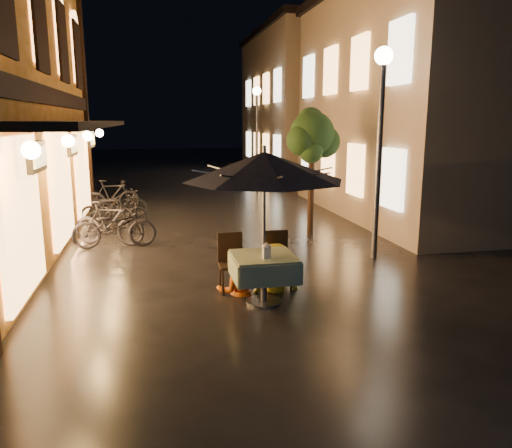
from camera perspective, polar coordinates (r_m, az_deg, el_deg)
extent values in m
plane|color=black|center=(8.05, -0.38, -8.76)|extent=(90.00, 90.00, 0.00)
cube|color=black|center=(11.58, -22.24, 13.28)|extent=(0.12, 11.00, 0.35)
cube|color=black|center=(11.48, -19.18, 10.76)|extent=(1.20, 10.50, 0.12)
cube|color=#F6A857|center=(10.73, -23.63, 20.37)|extent=(0.10, 0.90, 1.50)
cube|color=#F6A857|center=(13.16, -21.36, 18.75)|extent=(0.10, 0.90, 1.50)
cube|color=#F6A857|center=(15.62, -19.83, 17.63)|extent=(0.10, 0.90, 1.50)
cube|color=#F6A857|center=(8.26, -25.25, 0.71)|extent=(0.10, 2.20, 2.40)
cube|color=#F6A857|center=(11.65, -21.37, 3.94)|extent=(0.10, 2.20, 2.40)
cube|color=#F6A857|center=(15.09, -19.24, 5.69)|extent=(0.10, 2.20, 2.40)
cube|color=tan|center=(16.55, 21.66, 12.43)|extent=(7.00, 9.00, 6.50)
cube|color=#F6A857|center=(11.98, 15.37, 5.00)|extent=(0.10, 1.00, 1.40)
cube|color=#F6A857|center=(12.00, 16.13, 18.39)|extent=(0.10, 1.00, 1.40)
cube|color=#F6A857|center=(13.96, 11.28, 6.10)|extent=(0.10, 1.00, 1.40)
cube|color=#F6A857|center=(13.98, 11.76, 17.59)|extent=(0.10, 1.00, 1.40)
cube|color=#F6A857|center=(16.00, 8.20, 6.90)|extent=(0.10, 1.00, 1.40)
cube|color=#F6A857|center=(16.02, 8.51, 16.92)|extent=(0.10, 1.00, 1.40)
cube|color=#F6A857|center=(18.08, 5.82, 7.50)|extent=(0.10, 1.00, 1.40)
cube|color=#F6A857|center=(18.09, 6.01, 16.38)|extent=(0.10, 1.00, 1.40)
cube|color=tan|center=(26.95, 7.94, 13.09)|extent=(7.00, 10.00, 7.00)
cube|color=black|center=(27.28, 8.17, 20.77)|extent=(7.30, 10.30, 0.30)
cube|color=#F6A857|center=(22.31, 2.40, 8.35)|extent=(0.10, 1.00, 1.40)
cube|color=#F6A857|center=(22.32, 2.46, 15.54)|extent=(0.10, 1.00, 1.40)
cube|color=#F6A857|center=(24.44, 1.13, 8.65)|extent=(0.10, 1.00, 1.40)
cube|color=#F6A857|center=(24.45, 1.15, 15.22)|extent=(0.10, 1.00, 1.40)
cube|color=#F6A857|center=(26.59, 0.06, 8.90)|extent=(0.10, 1.00, 1.40)
cube|color=#F6A857|center=(26.60, 0.06, 14.94)|extent=(0.10, 1.00, 1.40)
cube|color=#F6A857|center=(28.75, -0.85, 9.12)|extent=(0.10, 1.00, 1.40)
cube|color=#F6A857|center=(28.75, -0.87, 14.70)|extent=(0.10, 1.00, 1.40)
cylinder|color=black|center=(12.63, 6.29, 3.85)|extent=(0.16, 0.16, 2.20)
sphere|color=#183216|center=(12.52, 6.44, 10.21)|extent=(1.10, 1.10, 1.10)
sphere|color=#183216|center=(12.73, 7.79, 9.30)|extent=(0.80, 0.80, 0.80)
sphere|color=#183216|center=(12.29, 5.29, 9.50)|extent=(0.76, 0.76, 0.76)
sphere|color=#183216|center=(12.81, 6.26, 11.59)|extent=(0.70, 0.70, 0.70)
sphere|color=#183216|center=(12.27, 6.31, 8.31)|extent=(0.60, 0.60, 0.60)
cylinder|color=#59595E|center=(10.44, 13.83, 6.90)|extent=(0.12, 0.12, 4.00)
sphere|color=beige|center=(10.48, 14.40, 18.13)|extent=(0.36, 0.36, 0.36)
cylinder|color=#59595E|center=(21.88, 0.09, 9.60)|extent=(0.12, 0.12, 4.00)
sphere|color=beige|center=(21.90, 0.09, 14.97)|extent=(0.36, 0.36, 0.36)
cylinder|color=#59595E|center=(7.84, 0.90, -6.54)|extent=(0.10, 0.10, 0.72)
cylinder|color=#59595E|center=(7.96, 0.89, -8.86)|extent=(0.56, 0.56, 0.04)
cube|color=#295935|center=(7.73, 0.91, -3.79)|extent=(0.95, 0.95, 0.06)
cube|color=#295935|center=(7.89, 4.28, -4.75)|extent=(0.04, 0.95, 0.33)
cube|color=#295935|center=(7.69, -2.57, -5.17)|extent=(0.04, 0.95, 0.33)
cube|color=#295935|center=(8.22, 0.18, -4.03)|extent=(0.95, 0.04, 0.33)
cube|color=#295935|center=(7.33, 1.72, -6.01)|extent=(0.95, 0.04, 0.33)
cylinder|color=#59595E|center=(7.63, 0.92, -0.90)|extent=(0.05, 0.05, 2.30)
cone|color=black|center=(7.48, 0.94, 6.60)|extent=(2.45, 2.45, 0.44)
cylinder|color=#59595E|center=(7.46, 0.95, 8.51)|extent=(0.06, 0.06, 0.12)
cube|color=black|center=(8.36, -2.77, -4.75)|extent=(0.42, 0.42, 0.05)
cube|color=black|center=(8.47, -2.98, -2.77)|extent=(0.42, 0.04, 0.55)
cylinder|color=black|center=(8.23, -3.80, -6.74)|extent=(0.04, 0.04, 0.43)
cylinder|color=black|center=(8.29, -1.32, -6.59)|extent=(0.04, 0.04, 0.43)
cylinder|color=black|center=(8.57, -4.14, -5.98)|extent=(0.04, 0.04, 0.43)
cylinder|color=black|center=(8.62, -1.75, -5.85)|extent=(0.04, 0.04, 0.43)
cube|color=black|center=(8.51, 2.58, -4.44)|extent=(0.42, 0.42, 0.05)
cube|color=black|center=(8.62, 2.28, -2.50)|extent=(0.42, 0.04, 0.55)
cylinder|color=black|center=(8.37, 1.67, -6.39)|extent=(0.04, 0.04, 0.43)
cylinder|color=black|center=(8.46, 4.05, -6.23)|extent=(0.04, 0.04, 0.43)
cylinder|color=black|center=(8.71, 1.11, -5.67)|extent=(0.04, 0.04, 0.43)
cylinder|color=black|center=(8.79, 3.41, -5.52)|extent=(0.04, 0.04, 0.43)
cube|color=white|center=(7.53, 1.22, -3.28)|extent=(0.11, 0.11, 0.18)
cube|color=#FFD88C|center=(7.53, 1.22, -3.35)|extent=(0.07, 0.07, 0.12)
cone|color=white|center=(7.50, 1.22, -2.35)|extent=(0.16, 0.16, 0.07)
imported|color=orange|center=(8.24, -2.18, -3.00)|extent=(0.71, 0.55, 1.45)
imported|color=yellow|center=(8.34, 2.21, -2.42)|extent=(1.02, 0.59, 1.56)
imported|color=black|center=(11.63, -15.88, -0.30)|extent=(1.86, 0.71, 0.97)
imported|color=black|center=(11.91, -16.46, 0.07)|extent=(1.75, 1.07, 1.02)
imported|color=black|center=(13.56, -15.58, 1.18)|extent=(1.74, 1.20, 0.87)
imported|color=black|center=(13.88, -16.72, 1.44)|extent=(1.58, 0.94, 0.91)
imported|color=black|center=(15.03, -15.21, 2.14)|extent=(1.69, 1.12, 0.84)
imported|color=black|center=(16.28, -16.13, 3.11)|extent=(1.73, 0.67, 1.01)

